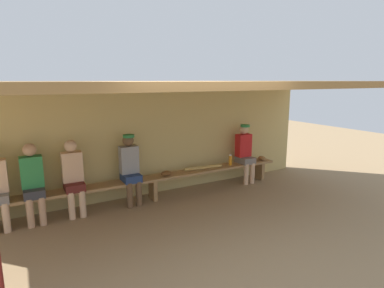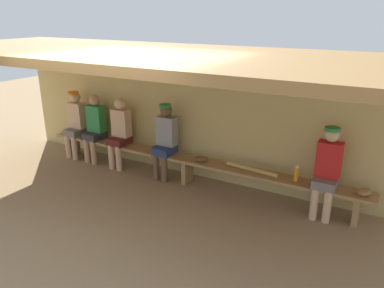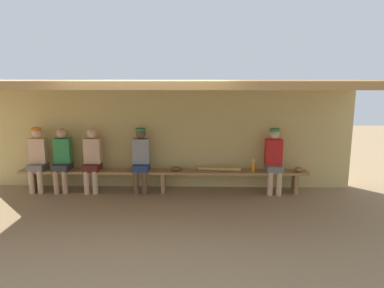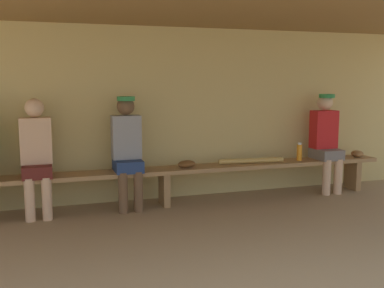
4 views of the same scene
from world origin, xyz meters
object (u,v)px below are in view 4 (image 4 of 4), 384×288
bench (164,174)px  player_middle (326,138)px  player_in_white (127,147)px  baseball_glove_tan (187,164)px  player_rightmost (36,153)px  baseball_glove_worn (357,154)px  baseball_bat (251,161)px  water_bottle_orange (299,152)px

bench → player_middle: player_middle is taller
player_in_white → baseball_glove_tan: 0.77m
player_in_white → player_rightmost: bearing=-180.0°
baseball_glove_worn → baseball_bat: 1.64m
player_rightmost → baseball_glove_worn: player_rightmost is taller
water_bottle_orange → baseball_glove_worn: (0.93, 0.01, -0.07)m
player_middle → water_bottle_orange: player_middle is taller
player_rightmost → player_in_white: 1.02m
bench → baseball_glove_tan: baseball_glove_tan is taller
player_rightmost → baseball_glove_worn: 4.29m
water_bottle_orange → baseball_glove_tan: bearing=-179.7°
player_rightmost → baseball_glove_tan: player_rightmost is taller
baseball_glove_tan → player_in_white: bearing=-20.4°
player_in_white → baseball_bat: bearing=-0.1°
player_in_white → baseball_glove_worn: (3.26, -0.01, -0.24)m
baseball_bat → baseball_glove_tan: bearing=-172.7°
bench → water_bottle_orange: bearing=-0.4°
water_bottle_orange → baseball_glove_worn: bearing=0.4°
baseball_bat → player_rightmost: bearing=-174.1°
bench → player_in_white: (-0.45, 0.00, 0.36)m
player_middle → baseball_glove_worn: player_middle is taller
player_rightmost → baseball_glove_tan: 1.77m
baseball_glove_tan → baseball_bat: size_ratio=0.27×
bench → baseball_bat: bearing=-0.0°
bench → baseball_glove_tan: bearing=-4.1°
baseball_glove_tan → baseball_bat: 0.89m
baseball_glove_worn → baseball_glove_tan: bearing=-59.7°
bench → water_bottle_orange: size_ratio=24.85×
bench → baseball_glove_worn: bearing=-0.1°
baseball_glove_tan → baseball_glove_worn: same height
baseball_glove_tan → baseball_glove_worn: bearing=161.8°
bench → player_rightmost: player_rightmost is taller
player_in_white → bench: bearing=-0.5°
water_bottle_orange → baseball_glove_worn: size_ratio=1.01×
player_middle → player_rightmost: 3.76m
player_middle → bench: bearing=-179.9°
player_rightmost → player_in_white: bearing=0.0°
bench → baseball_bat: (1.17, -0.00, 0.11)m
water_bottle_orange → baseball_bat: size_ratio=0.28×
player_in_white → water_bottle_orange: player_in_white is taller
player_rightmost → player_in_white: (1.02, 0.00, 0.02)m
water_bottle_orange → baseball_bat: 0.71m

